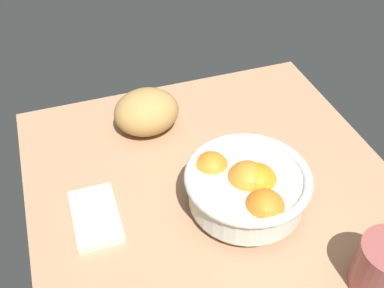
% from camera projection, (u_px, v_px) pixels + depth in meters
% --- Properties ---
extents(ground_plane, '(0.67, 0.65, 0.03)m').
position_uv_depth(ground_plane, '(216.00, 194.00, 0.84)').
color(ground_plane, tan).
extents(fruit_bowl, '(0.21, 0.21, 0.10)m').
position_uv_depth(fruit_bowl, '(247.00, 186.00, 0.76)').
color(fruit_bowl, silver).
rests_on(fruit_bowl, ground).
extents(bread_loaf, '(0.13, 0.14, 0.09)m').
position_uv_depth(bread_loaf, '(147.00, 112.00, 0.93)').
color(bread_loaf, '#AF8548').
rests_on(bread_loaf, ground).
extents(napkin_folded, '(0.12, 0.07, 0.02)m').
position_uv_depth(napkin_folded, '(96.00, 216.00, 0.77)').
color(napkin_folded, silver).
rests_on(napkin_folded, ground).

